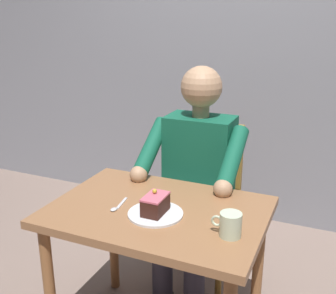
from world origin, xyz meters
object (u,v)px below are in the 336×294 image
(seated_person, at_px, (194,179))
(cake_slice, at_px, (155,204))
(dining_table, at_px, (158,229))
(chair, at_px, (204,194))
(coffee_cup, at_px, (230,224))
(dessert_spoon, at_px, (118,206))

(seated_person, xyz_separation_m, cake_slice, (-0.02, 0.53, 0.09))
(dining_table, xyz_separation_m, seated_person, (0.00, -0.47, 0.06))
(chair, relative_size, cake_slice, 7.06)
(dining_table, xyz_separation_m, cake_slice, (-0.02, 0.06, 0.15))
(seated_person, distance_m, coffee_cup, 0.67)
(chair, height_order, cake_slice, chair)
(chair, xyz_separation_m, coffee_cup, (-0.35, 0.74, 0.25))
(dining_table, relative_size, coffee_cup, 7.80)
(dining_table, bearing_deg, seated_person, -90.00)
(dining_table, distance_m, dessert_spoon, 0.20)
(chair, bearing_deg, dining_table, 90.00)
(dining_table, distance_m, coffee_cup, 0.39)
(chair, xyz_separation_m, seated_person, (0.00, 0.17, 0.16))
(seated_person, height_order, coffee_cup, seated_person)
(seated_person, distance_m, dessert_spoon, 0.56)
(chair, height_order, coffee_cup, chair)
(coffee_cup, bearing_deg, dessert_spoon, -4.21)
(dining_table, height_order, cake_slice, cake_slice)
(dessert_spoon, bearing_deg, chair, -103.10)
(coffee_cup, height_order, dessert_spoon, coffee_cup)
(cake_slice, bearing_deg, seated_person, -88.08)
(dining_table, bearing_deg, dessert_spoon, 21.00)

